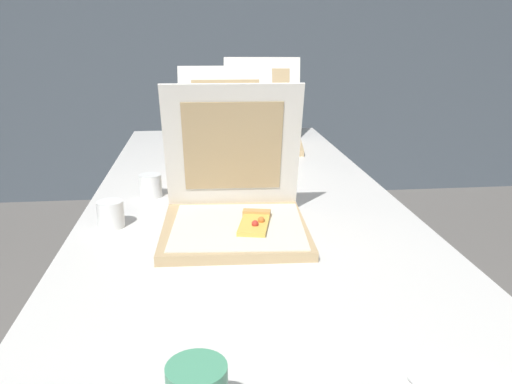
# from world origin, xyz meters

# --- Properties ---
(wall_back) EXTENTS (10.00, 0.10, 2.60)m
(wall_back) POSITION_xyz_m (0.00, 2.94, 1.30)
(wall_back) COLOR #4C5660
(wall_back) RESTS_ON ground
(table) EXTENTS (0.85, 2.10, 0.74)m
(table) POSITION_xyz_m (0.00, 0.58, 0.69)
(table) COLOR silver
(table) RESTS_ON ground
(pizza_box_front) EXTENTS (0.34, 0.35, 0.34)m
(pizza_box_front) POSITION_xyz_m (-0.04, 0.31, 0.79)
(pizza_box_front) COLOR tan
(pizza_box_front) RESTS_ON table
(pizza_box_middle) EXTENTS (0.34, 0.46, 0.33)m
(pizza_box_middle) POSITION_xyz_m (-0.03, 0.81, 0.79)
(pizza_box_middle) COLOR tan
(pizza_box_middle) RESTS_ON table
(pizza_box_back) EXTENTS (0.38, 0.46, 0.34)m
(pizza_box_back) POSITION_xyz_m (0.13, 1.26, 0.79)
(pizza_box_back) COLOR tan
(pizza_box_back) RESTS_ON table
(cup_white_near_center) EXTENTS (0.06, 0.06, 0.06)m
(cup_white_near_center) POSITION_xyz_m (-0.34, 0.37, 0.77)
(cup_white_near_center) COLOR white
(cup_white_near_center) RESTS_ON table
(cup_white_mid) EXTENTS (0.06, 0.06, 0.06)m
(cup_white_mid) POSITION_xyz_m (-0.26, 0.60, 0.77)
(cup_white_mid) COLOR white
(cup_white_mid) RESTS_ON table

